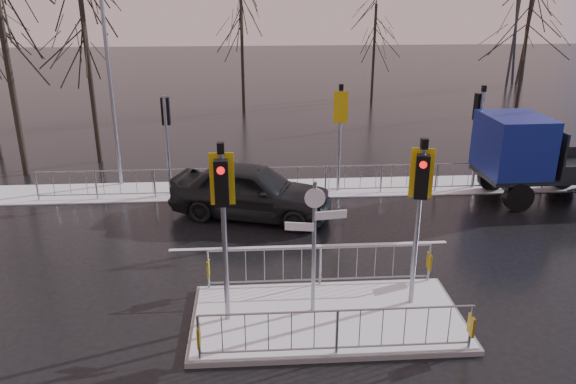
{
  "coord_description": "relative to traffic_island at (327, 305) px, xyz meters",
  "views": [
    {
      "loc": [
        -1.59,
        -10.67,
        7.05
      ],
      "look_at": [
        -0.64,
        3.46,
        1.8
      ],
      "focal_mm": 35.0,
      "sensor_mm": 36.0,
      "label": 1
    }
  ],
  "objects": [
    {
      "name": "street_lamp_left",
      "position": [
        -6.42,
        9.49,
        4.1
      ],
      "size": [
        1.25,
        0.18,
        8.2
      ],
      "color": "gray",
      "rests_on": "ground"
    },
    {
      "name": "lane_markings",
      "position": [
        0.01,
        -0.34,
        -0.39
      ],
      "size": [
        8.0,
        11.38,
        0.01
      ],
      "color": "silver",
      "rests_on": "ground"
    },
    {
      "name": "tree_far_b",
      "position": [
        6.01,
        23.99,
        3.79
      ],
      "size": [
        3.25,
        3.25,
        6.14
      ],
      "color": "black",
      "rests_on": "ground"
    },
    {
      "name": "tree_far_c",
      "position": [
        14.01,
        20.99,
        4.76
      ],
      "size": [
        4.0,
        4.0,
        7.55
      ],
      "color": "black",
      "rests_on": "ground"
    },
    {
      "name": "flatbed_truck",
      "position": [
        8.12,
        7.02,
        1.19
      ],
      "size": [
        6.48,
        2.5,
        2.98
      ],
      "color": "black",
      "rests_on": "ground"
    },
    {
      "name": "tree_far_a",
      "position": [
        -1.99,
        21.99,
        4.43
      ],
      "size": [
        3.75,
        3.75,
        7.08
      ],
      "color": "black",
      "rests_on": "ground"
    },
    {
      "name": "car_far_lane",
      "position": [
        -1.63,
        6.15,
        0.48
      ],
      "size": [
        5.52,
        3.59,
        1.75
      ],
      "primitive_type": "imported",
      "rotation": [
        0.0,
        0.0,
        1.25
      ],
      "color": "black",
      "rests_on": "ground"
    },
    {
      "name": "far_kerb_fixtures",
      "position": [
        0.31,
        8.08,
        0.63
      ],
      "size": [
        18.0,
        0.65,
        3.83
      ],
      "color": "gray",
      "rests_on": "ground"
    },
    {
      "name": "snow_verge",
      "position": [
        0.01,
        8.59,
        -0.37
      ],
      "size": [
        30.0,
        2.0,
        0.04
      ],
      "primitive_type": "cube",
      "color": "white",
      "rests_on": "ground"
    },
    {
      "name": "traffic_island",
      "position": [
        0.0,
        0.0,
        0.0
      ],
      "size": [
        6.0,
        3.04,
        4.15
      ],
      "color": "slate",
      "rests_on": "ground"
    },
    {
      "name": "tree_near_b",
      "position": [
        -7.99,
        12.49,
        4.76
      ],
      "size": [
        4.0,
        4.0,
        7.55
      ],
      "color": "black",
      "rests_on": "ground"
    },
    {
      "name": "ground",
      "position": [
        0.01,
        -0.01,
        -0.39
      ],
      "size": [
        120.0,
        120.0,
        0.0
      ],
      "primitive_type": "plane",
      "color": "black",
      "rests_on": "ground"
    }
  ]
}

